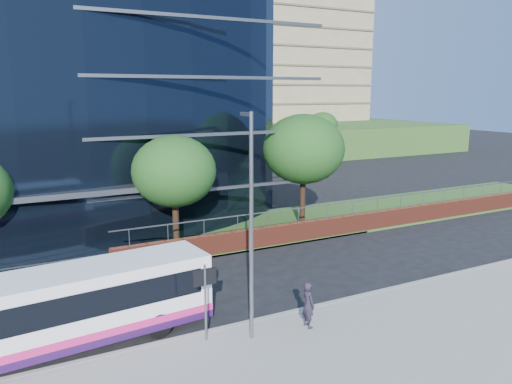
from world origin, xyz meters
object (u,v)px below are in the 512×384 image
streetlight_east (251,221)px  city_bus (68,308)px  pedestrian (308,305)px  tree_far_c (174,171)px  tree_far_d (303,149)px  street_sign (205,287)px  tree_dist_e (226,127)px  tree_dist_f (323,125)px

streetlight_east → city_bus: bearing=156.0°
pedestrian → streetlight_east: bearing=84.5°
tree_far_c → tree_far_d: bearing=6.3°
street_sign → pedestrian: bearing=-12.2°
streetlight_east → street_sign: bearing=158.6°
street_sign → tree_far_c: size_ratio=0.43×
streetlight_east → city_bus: 6.99m
tree_far_d → city_bus: tree_far_d is taller
tree_dist_e → streetlight_east: 45.85m
tree_dist_e → tree_dist_f: tree_dist_e is taller
city_bus → street_sign: bearing=-30.6°
tree_dist_f → city_bus: 57.62m
tree_dist_f → pedestrian: tree_dist_f is taller
street_sign → city_bus: size_ratio=0.27×
city_bus → tree_far_d: bearing=25.6°
tree_dist_e → streetlight_east: (-18.00, -42.17, -0.10)m
tree_far_c → city_bus: bearing=-128.2°
tree_dist_f → tree_dist_e: bearing=-172.9°
tree_far_c → streetlight_east: streetlight_east is taller
city_bus → tree_dist_f: bearing=40.6°
tree_dist_f → pedestrian: size_ratio=3.43×
tree_dist_f → city_bus: bearing=-133.7°
street_sign → tree_far_c: tree_far_c is taller
streetlight_east → tree_dist_e: bearing=66.9°
tree_far_c → pedestrian: tree_far_c is taller
tree_far_d → pedestrian: tree_far_d is taller
streetlight_east → pedestrian: 4.10m
tree_dist_f → tree_far_d: bearing=-126.9°
tree_dist_f → tree_far_c: bearing=-135.0°
tree_dist_f → streetlight_east: bearing=-127.6°
street_sign → tree_dist_e: size_ratio=0.43×
pedestrian → street_sign: bearing=78.0°
tree_far_c → tree_far_d: 9.08m
tree_far_c → tree_dist_e: bearing=61.3°
street_sign → city_bus: bearing=155.1°
tree_far_c → city_bus: 11.37m
street_sign → tree_dist_e: tree_dist_e is taller
tree_far_c → tree_dist_e: same height
tree_far_c → pedestrian: bearing=-83.7°
tree_far_c → city_bus: size_ratio=0.62×
street_sign → tree_dist_f: tree_dist_f is taller
tree_far_d → tree_dist_f: size_ratio=1.23×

